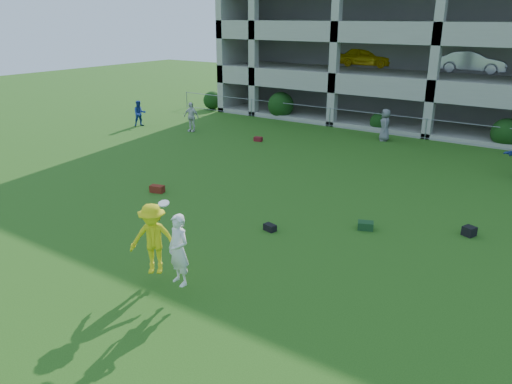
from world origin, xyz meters
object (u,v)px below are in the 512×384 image
Objects in this scene: bystander_c at (385,125)px; crate_d at (469,231)px; parking_garage at (475,25)px; frisbee_contest at (159,241)px; bystander_a at (140,113)px; bystander_b at (191,117)px.

bystander_c reaches higher than crate_d.
bystander_c is at bearing -99.87° from parking_garage.
parking_garage reaches higher than frisbee_contest.
frisbee_contest is at bearing -24.76° from bystander_c.
bystander_a is 0.91× the size of bystander_b.
parking_garage is (1.79, 10.30, 5.13)m from bystander_c.
bystander_c is (10.40, 4.38, 0.00)m from bystander_b.
bystander_b is at bearing -129.72° from parking_garage.
bystander_a is 20.38m from frisbee_contest.
crate_d is (21.06, -5.62, -0.65)m from bystander_a.
frisbee_contest is (1.19, -18.54, 0.39)m from bystander_c.
crate_d is at bearing -73.89° from bystander_a.
parking_garage reaches higher than bystander_b.
bystander_c is 0.06× the size of parking_garage.
frisbee_contest reaches higher than bystander_c.
bystander_b is 5.03× the size of crate_d.
parking_garage is (12.20, 14.68, 5.13)m from bystander_b.
crate_d is 0.01× the size of parking_garage.
bystander_b is (3.69, 0.69, 0.08)m from bystander_a.
bystander_b is at bearing 160.02° from crate_d.
bystander_c is at bearing -39.15° from bystander_a.
crate_d is 0.17× the size of frisbee_contest.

